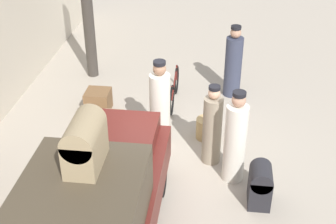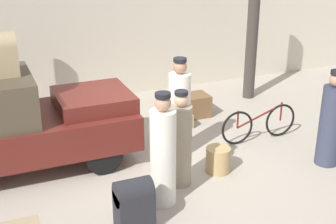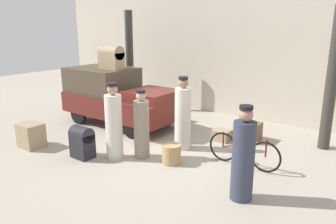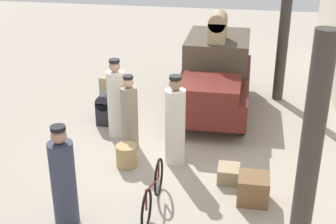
{
  "view_description": "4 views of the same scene",
  "coord_description": "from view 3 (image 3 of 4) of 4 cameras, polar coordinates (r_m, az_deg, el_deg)",
  "views": [
    {
      "loc": [
        -7.3,
        -0.72,
        5.52
      ],
      "look_at": [
        0.2,
        0.2,
        0.95
      ],
      "focal_mm": 50.0,
      "sensor_mm": 36.0,
      "label": 1
    },
    {
      "loc": [
        -2.79,
        -6.86,
        3.99
      ],
      "look_at": [
        0.2,
        0.2,
        0.95
      ],
      "focal_mm": 50.0,
      "sensor_mm": 36.0,
      "label": 2
    },
    {
      "loc": [
        4.95,
        -6.11,
        3.08
      ],
      "look_at": [
        0.2,
        0.2,
        0.95
      ],
      "focal_mm": 35.0,
      "sensor_mm": 36.0,
      "label": 3
    },
    {
      "loc": [
        8.74,
        1.73,
        4.8
      ],
      "look_at": [
        0.2,
        0.2,
        0.95
      ],
      "focal_mm": 50.0,
      "sensor_mm": 36.0,
      "label": 4
    }
  ],
  "objects": [
    {
      "name": "station_building_facade",
      "position": [
        11.35,
        11.21,
        10.63
      ],
      "size": [
        16.0,
        0.15,
        4.5
      ],
      "color": "beige",
      "rests_on": "ground"
    },
    {
      "name": "porter_with_bicycle",
      "position": [
        5.98,
        12.95,
        -7.77
      ],
      "size": [
        0.4,
        0.4,
        1.75
      ],
      "color": "#33384C",
      "rests_on": "ground"
    },
    {
      "name": "porter_lifting_near_truck",
      "position": [
        8.19,
        2.59,
        -0.75
      ],
      "size": [
        0.4,
        0.4,
        1.85
      ],
      "color": "silver",
      "rests_on": "ground"
    },
    {
      "name": "canopy_pillar_right",
      "position": [
        8.92,
        26.65,
        5.07
      ],
      "size": [
        0.28,
        0.28,
        3.55
      ],
      "color": "#38332D",
      "rests_on": "ground"
    },
    {
      "name": "porter_standing_middle",
      "position": [
        7.69,
        -4.63,
        -2.62
      ],
      "size": [
        0.36,
        0.36,
        1.63
      ],
      "color": "gray",
      "rests_on": "ground"
    },
    {
      "name": "suitcase_tan_flat",
      "position": [
        9.18,
        14.03,
        -3.34
      ],
      "size": [
        0.53,
        0.54,
        0.49
      ],
      "color": "brown",
      "rests_on": "ground"
    },
    {
      "name": "truck",
      "position": [
        10.4,
        -8.95,
        2.9
      ],
      "size": [
        3.75,
        1.71,
        1.73
      ],
      "color": "black",
      "rests_on": "ground"
    },
    {
      "name": "trunk_umber_medium",
      "position": [
        9.13,
        -22.73,
        -3.77
      ],
      "size": [
        0.6,
        0.51,
        0.62
      ],
      "color": "#9E8966",
      "rests_on": "ground"
    },
    {
      "name": "porter_carrying_trunk",
      "position": [
        7.7,
        -9.42,
        -2.14
      ],
      "size": [
        0.39,
        0.39,
        1.8
      ],
      "color": "silver",
      "rests_on": "ground"
    },
    {
      "name": "trunk_wicker_pale",
      "position": [
        9.06,
        9.33,
        -4.01
      ],
      "size": [
        0.46,
        0.41,
        0.29
      ],
      "color": "#9E8966",
      "rests_on": "ground"
    },
    {
      "name": "trunk_large_brown",
      "position": [
        8.01,
        -14.74,
        -4.93
      ],
      "size": [
        0.52,
        0.38,
        0.77
      ],
      "color": "#232328",
      "rests_on": "ground"
    },
    {
      "name": "wicker_basket",
      "position": [
        7.5,
        0.59,
        -7.3
      ],
      "size": [
        0.43,
        0.43,
        0.45
      ],
      "color": "tan",
      "rests_on": "ground"
    },
    {
      "name": "ground_plane",
      "position": [
        8.44,
        -1.91,
        -6.31
      ],
      "size": [
        30.0,
        30.0,
        0.0
      ],
      "primitive_type": "plane",
      "color": "#A89E8E"
    },
    {
      "name": "canopy_pillar_left",
      "position": [
        12.06,
        -6.68,
        8.78
      ],
      "size": [
        0.28,
        0.28,
        3.55
      ],
      "color": "#38332D",
      "rests_on": "ground"
    },
    {
      "name": "trunk_on_truck_roof",
      "position": [
        10.33,
        -9.86,
        9.41
      ],
      "size": [
        0.76,
        0.42,
        0.71
      ],
      "color": "#9E8966",
      "rests_on": "truck"
    },
    {
      "name": "bicycle",
      "position": [
        7.48,
        12.99,
        -6.67
      ],
      "size": [
        1.7,
        0.04,
        0.73
      ],
      "color": "black",
      "rests_on": "ground"
    }
  ]
}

